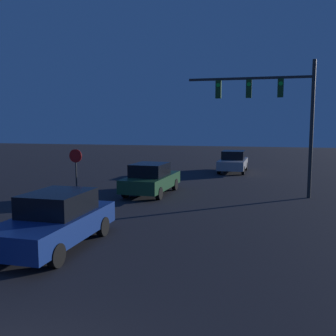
{
  "coord_description": "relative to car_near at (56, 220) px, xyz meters",
  "views": [
    {
      "loc": [
        3.65,
        -3.36,
        3.63
      ],
      "look_at": [
        0.0,
        11.22,
        1.88
      ],
      "focal_mm": 40.0,
      "sensor_mm": 36.0,
      "label": 1
    }
  ],
  "objects": [
    {
      "name": "stop_sign",
      "position": [
        -2.6,
        6.23,
        0.89
      ],
      "size": [
        0.63,
        0.07,
        2.48
      ],
      "color": "#2D2D2D",
      "rests_on": "ground_plane"
    },
    {
      "name": "car_far",
      "position": [
        3.8,
        19.25,
        0.0
      ],
      "size": [
        2.08,
        4.62,
        1.63
      ],
      "rotation": [
        0.0,
        0.0,
        3.11
      ],
      "color": "#99999E",
      "rests_on": "ground_plane"
    },
    {
      "name": "car_mid",
      "position": [
        0.3,
        8.91,
        0.0
      ],
      "size": [
        2.14,
        4.65,
        1.63
      ],
      "rotation": [
        0.0,
        0.0,
        -0.05
      ],
      "color": "#1E4728",
      "rests_on": "ground_plane"
    },
    {
      "name": "car_near",
      "position": [
        0.0,
        0.0,
        0.0
      ],
      "size": [
        2.01,
        4.58,
        1.63
      ],
      "rotation": [
        0.0,
        0.0,
        3.13
      ],
      "color": "navy",
      "rests_on": "ground_plane"
    },
    {
      "name": "traffic_signal_mast",
      "position": [
        6.46,
        9.78,
        3.84
      ],
      "size": [
        6.19,
        0.3,
        6.74
      ],
      "color": "#2D2D2D",
      "rests_on": "ground_plane"
    }
  ]
}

